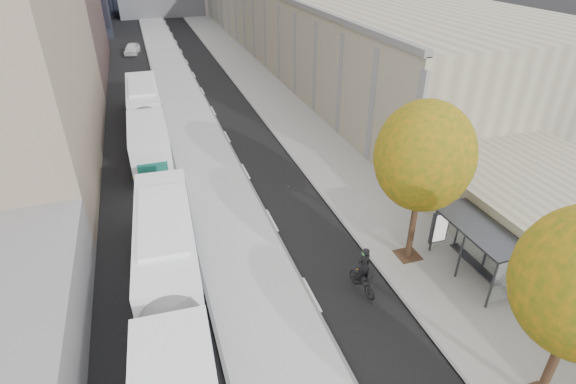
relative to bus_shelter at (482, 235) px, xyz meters
name	(u,v)px	position (x,y,z in m)	size (l,w,h in m)	color
bus_platform	(189,117)	(-9.56, 24.04, -2.11)	(4.25, 150.00, 0.15)	silver
sidewalk	(280,107)	(-1.56, 24.04, -2.15)	(4.75, 150.00, 0.08)	gray
building_tan	(295,8)	(9.81, 53.04, 1.81)	(18.00, 92.00, 8.00)	gray
bus_shelter	(482,235)	(0.00, 0.00, 0.00)	(1.90, 4.40, 2.53)	#383A3F
tree_c	(424,157)	(-2.09, 2.04, 3.06)	(4.20, 4.20, 7.28)	#322215
bus_near	(170,302)	(-13.08, 0.79, -0.67)	(3.23, 16.78, 2.78)	white
bus_far	(146,117)	(-12.95, 21.06, -0.68)	(2.53, 16.57, 2.76)	white
cyclist	(363,276)	(-5.24, 0.59, -1.35)	(0.81, 1.83, 2.26)	black
distant_car	(132,49)	(-13.38, 49.20, -1.53)	(1.56, 3.88, 1.32)	white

